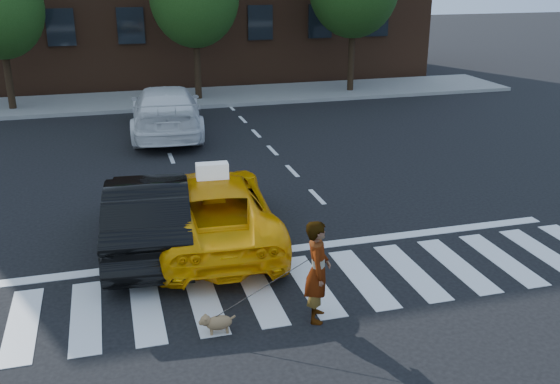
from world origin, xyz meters
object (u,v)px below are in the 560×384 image
object	(u,v)px
taxi	(212,208)
black_sedan	(149,213)
dog	(216,322)
white_suv	(166,110)
woman	(318,271)

from	to	relation	value
taxi	black_sedan	xyz separation A→B (m)	(-1.31, 0.00, 0.04)
taxi	dog	xyz separation A→B (m)	(-0.58, -3.60, -0.53)
taxi	white_suv	world-z (taller)	white_suv
taxi	woman	world-z (taller)	woman
taxi	woman	bearing A→B (deg)	110.51
white_suv	dog	xyz separation A→B (m)	(-0.58, -12.86, -0.64)
black_sedan	woman	xyz separation A→B (m)	(2.42, -3.60, 0.11)
taxi	black_sedan	distance (m)	1.31
white_suv	woman	world-z (taller)	woman
white_suv	dog	size ratio (longest dim) A/B	9.73
taxi	white_suv	size ratio (longest dim) A/B	0.90
dog	taxi	bearing A→B (deg)	86.34
woman	white_suv	bearing A→B (deg)	24.55
black_sedan	dog	size ratio (longest dim) A/B	7.81
dog	white_suv	bearing A→B (deg)	92.89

